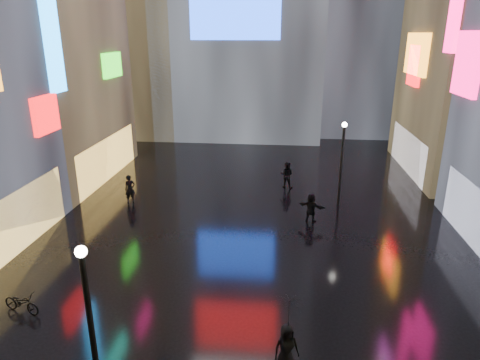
# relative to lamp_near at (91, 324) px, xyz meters

# --- Properties ---
(ground) EXTENTS (140.00, 140.00, 0.00)m
(ground) POSITION_rel_lamp_near_xyz_m (3.29, 13.87, -2.94)
(ground) COLOR black
(ground) RESTS_ON ground
(building_left_far) EXTENTS (10.28, 12.00, 22.00)m
(building_left_far) POSITION_rel_lamp_near_xyz_m (-12.69, 19.87, 8.04)
(building_left_far) COLOR black
(building_left_far) RESTS_ON ground
(tower_flank_left) EXTENTS (10.00, 10.00, 26.00)m
(tower_flank_left) POSITION_rel_lamp_near_xyz_m (-10.71, 35.87, 10.06)
(tower_flank_left) COLOR black
(tower_flank_left) RESTS_ON ground
(lamp_near) EXTENTS (0.30, 0.30, 5.20)m
(lamp_near) POSITION_rel_lamp_near_xyz_m (0.00, 0.00, 0.00)
(lamp_near) COLOR black
(lamp_near) RESTS_ON ground
(lamp_far) EXTENTS (0.30, 0.30, 5.20)m
(lamp_far) POSITION_rel_lamp_near_xyz_m (8.35, 16.16, 0.00)
(lamp_far) COLOR black
(lamp_far) RESTS_ON ground
(pedestrian_4) EXTENTS (0.93, 0.76, 1.65)m
(pedestrian_4) POSITION_rel_lamp_near_xyz_m (5.13, 2.13, -2.12)
(pedestrian_4) COLOR black
(pedestrian_4) RESTS_ON ground
(pedestrian_5) EXTENTS (1.61, 1.06, 1.66)m
(pedestrian_5) POSITION_rel_lamp_near_xyz_m (6.51, 13.56, -2.11)
(pedestrian_5) COLOR black
(pedestrian_5) RESTS_ON ground
(pedestrian_6) EXTENTS (0.78, 0.73, 1.78)m
(pedestrian_6) POSITION_rel_lamp_near_xyz_m (-4.57, 15.31, -2.05)
(pedestrian_6) COLOR black
(pedestrian_6) RESTS_ON ground
(pedestrian_7) EXTENTS (1.03, 0.89, 1.82)m
(pedestrian_7) POSITION_rel_lamp_near_xyz_m (5.15, 19.09, -2.04)
(pedestrian_7) COLOR black
(pedestrian_7) RESTS_ON ground
(umbrella_2) EXTENTS (1.13, 1.11, 0.96)m
(umbrella_2) POSITION_rel_lamp_near_xyz_m (5.13, 2.13, -0.82)
(umbrella_2) COLOR black
(umbrella_2) RESTS_ON pedestrian_4
(bicycle) EXTENTS (1.70, 0.94, 0.85)m
(bicycle) POSITION_rel_lamp_near_xyz_m (-4.85, 4.05, -2.52)
(bicycle) COLOR black
(bicycle) RESTS_ON ground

